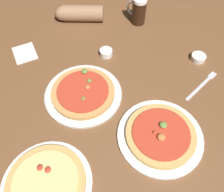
{
  "coord_description": "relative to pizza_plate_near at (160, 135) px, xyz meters",
  "views": [
    {
      "loc": [
        -0.23,
        -0.53,
        0.83
      ],
      "look_at": [
        0.0,
        0.0,
        0.02
      ],
      "focal_mm": 37.09,
      "sensor_mm": 36.0,
      "label": 1
    }
  ],
  "objects": [
    {
      "name": "diner_arm",
      "position": [
        -0.05,
        0.82,
        0.03
      ],
      "size": [
        0.27,
        0.17,
        0.09
      ],
      "color": "#936B4C",
      "rests_on": "ground_plane"
    },
    {
      "name": "ramekin_sauce",
      "position": [
        -0.02,
        0.5,
        -0.0
      ],
      "size": [
        0.06,
        0.06,
        0.03
      ],
      "primitive_type": "cylinder",
      "color": "white",
      "rests_on": "ground_plane"
    },
    {
      "name": "pizza_plate_far",
      "position": [
        -0.2,
        0.31,
        -0.0
      ],
      "size": [
        0.34,
        0.34,
        0.05
      ],
      "color": "silver",
      "rests_on": "ground_plane"
    },
    {
      "name": "napkin_folded",
      "position": [
        -0.39,
        0.68,
        -0.01
      ],
      "size": [
        0.11,
        0.13,
        0.01
      ],
      "primitive_type": "cube",
      "rotation": [
        0.0,
        0.0,
        0.03
      ],
      "color": "white",
      "rests_on": "ground_plane"
    },
    {
      "name": "pizza_plate_side",
      "position": [
        -0.45,
        -0.0,
        0.0
      ],
      "size": [
        0.31,
        0.31,
        0.05
      ],
      "color": "silver",
      "rests_on": "ground_plane"
    },
    {
      "name": "pizza_plate_near",
      "position": [
        0.0,
        0.0,
        0.0
      ],
      "size": [
        0.33,
        0.33,
        0.05
      ],
      "color": "silver",
      "rests_on": "ground_plane"
    },
    {
      "name": "ramekin_butter",
      "position": [
        0.39,
        0.29,
        -0.0
      ],
      "size": [
        0.07,
        0.07,
        0.03
      ],
      "primitive_type": "cylinder",
      "color": "silver",
      "rests_on": "ground_plane"
    },
    {
      "name": "beer_mug_dark",
      "position": [
        0.25,
        0.67,
        0.06
      ],
      "size": [
        0.08,
        0.13,
        0.14
      ],
      "color": "black",
      "rests_on": "ground_plane"
    },
    {
      "name": "ground_plane",
      "position": [
        -0.1,
        0.24,
        -0.03
      ],
      "size": [
        2.4,
        2.4,
        0.03
      ],
      "primitive_type": "cube",
      "color": "brown"
    },
    {
      "name": "fork_left",
      "position": [
        0.31,
        0.14,
        -0.01
      ],
      "size": [
        0.22,
        0.1,
        0.01
      ],
      "color": "silver",
      "rests_on": "ground_plane"
    }
  ]
}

